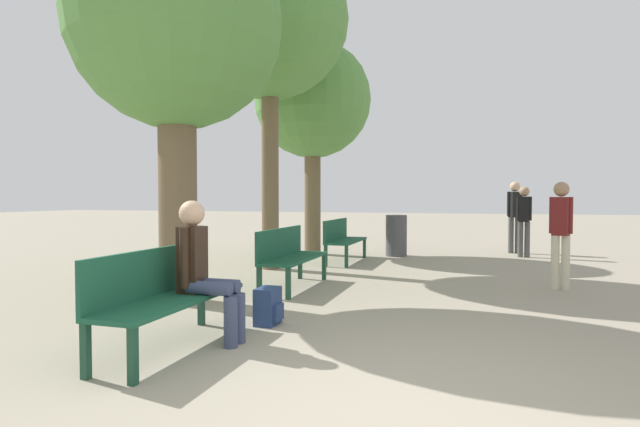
# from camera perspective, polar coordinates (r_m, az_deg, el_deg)

# --- Properties ---
(ground_plane) EXTENTS (80.00, 80.00, 0.00)m
(ground_plane) POSITION_cam_1_polar(r_m,az_deg,el_deg) (3.43, 8.02, -21.49)
(ground_plane) COLOR gray
(bench_row_0) EXTENTS (0.51, 1.74, 0.89)m
(bench_row_0) POSITION_cam_1_polar(r_m,az_deg,el_deg) (4.74, -17.42, -8.40)
(bench_row_0) COLOR #195138
(bench_row_0) RESTS_ON ground_plane
(bench_row_1) EXTENTS (0.51, 1.74, 0.89)m
(bench_row_1) POSITION_cam_1_polar(r_m,az_deg,el_deg) (7.52, -3.60, -4.53)
(bench_row_1) COLOR #195138
(bench_row_1) RESTS_ON ground_plane
(bench_row_2) EXTENTS (0.51, 1.74, 0.89)m
(bench_row_2) POSITION_cam_1_polar(r_m,az_deg,el_deg) (10.51, 2.52, -2.70)
(bench_row_2) COLOR #195138
(bench_row_2) RESTS_ON ground_plane
(tree_row_0) EXTENTS (2.74, 2.74, 4.99)m
(tree_row_0) POSITION_cam_1_polar(r_m,az_deg,el_deg) (7.10, -16.10, 19.74)
(tree_row_0) COLOR brown
(tree_row_0) RESTS_ON ground_plane
(tree_row_1) EXTENTS (2.96, 2.96, 6.17)m
(tree_row_1) POSITION_cam_1_polar(r_m,az_deg,el_deg) (10.03, -5.77, 20.98)
(tree_row_1) COLOR brown
(tree_row_1) RESTS_ON ground_plane
(tree_row_2) EXTENTS (2.77, 2.77, 5.06)m
(tree_row_2) POSITION_cam_1_polar(r_m,az_deg,el_deg) (12.12, -0.86, 12.70)
(tree_row_2) COLOR brown
(tree_row_2) RESTS_ON ground_plane
(person_seated) EXTENTS (0.62, 0.35, 1.33)m
(person_seated) POSITION_cam_1_polar(r_m,az_deg,el_deg) (4.81, -13.16, -6.00)
(person_seated) COLOR #384260
(person_seated) RESTS_ON ground_plane
(backpack) EXTENTS (0.25, 0.31, 0.39)m
(backpack) POSITION_cam_1_polar(r_m,az_deg,el_deg) (5.44, -5.93, -10.52)
(backpack) COLOR navy
(backpack) RESTS_ON ground_plane
(pedestrian_near) EXTENTS (0.32, 0.22, 1.60)m
(pedestrian_near) POSITION_cam_1_polar(r_m,az_deg,el_deg) (12.18, 22.29, -0.36)
(pedestrian_near) COLOR #4C4C4C
(pedestrian_near) RESTS_ON ground_plane
(pedestrian_mid) EXTENTS (0.32, 0.25, 1.59)m
(pedestrian_mid) POSITION_cam_1_polar(r_m,az_deg,el_deg) (8.13, 25.82, -1.50)
(pedestrian_mid) COLOR beige
(pedestrian_mid) RESTS_ON ground_plane
(pedestrian_far) EXTENTS (0.35, 0.29, 1.74)m
(pedestrian_far) POSITION_cam_1_polar(r_m,az_deg,el_deg) (12.98, 21.35, 0.13)
(pedestrian_far) COLOR #4C4C4C
(pedestrian_far) RESTS_ON ground_plane
(trash_bin) EXTENTS (0.49, 0.49, 0.95)m
(trash_bin) POSITION_cam_1_polar(r_m,az_deg,el_deg) (11.68, 8.72, -2.50)
(trash_bin) COLOR #4C4C51
(trash_bin) RESTS_ON ground_plane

